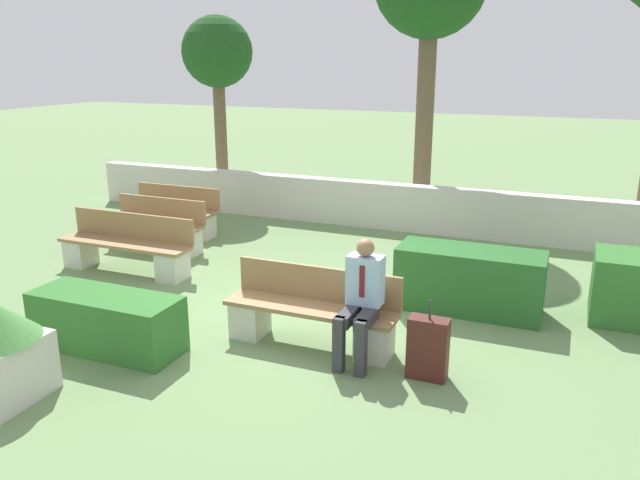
# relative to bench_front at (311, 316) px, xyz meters

# --- Properties ---
(ground_plane) EXTENTS (60.00, 60.00, 0.00)m
(ground_plane) POSITION_rel_bench_front_xyz_m (-0.51, 0.62, -0.35)
(ground_plane) COLOR #6B8956
(perimeter_wall) EXTENTS (13.37, 0.30, 0.87)m
(perimeter_wall) POSITION_rel_bench_front_xyz_m (-0.51, 5.18, 0.09)
(perimeter_wall) COLOR beige
(perimeter_wall) RESTS_ON ground_plane
(bench_front) EXTENTS (1.99, 0.48, 0.88)m
(bench_front) POSITION_rel_bench_front_xyz_m (0.00, 0.00, 0.00)
(bench_front) COLOR #937047
(bench_front) RESTS_ON ground_plane
(bench_left_side) EXTENTS (2.19, 0.48, 0.88)m
(bench_left_side) POSITION_rel_bench_front_xyz_m (-3.59, 1.24, 0.01)
(bench_left_side) COLOR #937047
(bench_left_side) RESTS_ON ground_plane
(bench_right_side) EXTENTS (1.76, 0.49, 0.88)m
(bench_right_side) POSITION_rel_bench_front_xyz_m (-4.18, 3.27, -0.01)
(bench_right_side) COLOR #937047
(bench_right_side) RESTS_ON ground_plane
(bench_back) EXTENTS (1.74, 0.48, 0.88)m
(bench_back) POSITION_rel_bench_front_xyz_m (-3.86, 2.32, -0.01)
(bench_back) COLOR #937047
(bench_back) RESTS_ON ground_plane
(person_seated_man) EXTENTS (0.38, 0.63, 1.34)m
(person_seated_man) POSITION_rel_bench_front_xyz_m (0.64, -0.15, 0.39)
(person_seated_man) COLOR #333338
(person_seated_man) RESTS_ON ground_plane
(hedge_block_near_right) EXTENTS (1.84, 0.71, 0.82)m
(hedge_block_near_right) POSITION_rel_bench_front_xyz_m (1.48, 1.70, 0.06)
(hedge_block_near_right) COLOR #286028
(hedge_block_near_right) RESTS_ON ground_plane
(hedge_block_mid_left) EXTENTS (1.73, 0.64, 0.64)m
(hedge_block_mid_left) POSITION_rel_bench_front_xyz_m (-2.07, -0.97, -0.02)
(hedge_block_mid_left) COLOR #33702D
(hedge_block_mid_left) RESTS_ON ground_plane
(suitcase) EXTENTS (0.41, 0.20, 0.85)m
(suitcase) POSITION_rel_bench_front_xyz_m (1.40, -0.26, -0.02)
(suitcase) COLOR #471E19
(suitcase) RESTS_ON ground_plane
(tree_leftmost) EXTENTS (1.52, 1.52, 4.03)m
(tree_leftmost) POSITION_rel_bench_front_xyz_m (-4.79, 6.07, 2.82)
(tree_leftmost) COLOR brown
(tree_leftmost) RESTS_ON ground_plane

